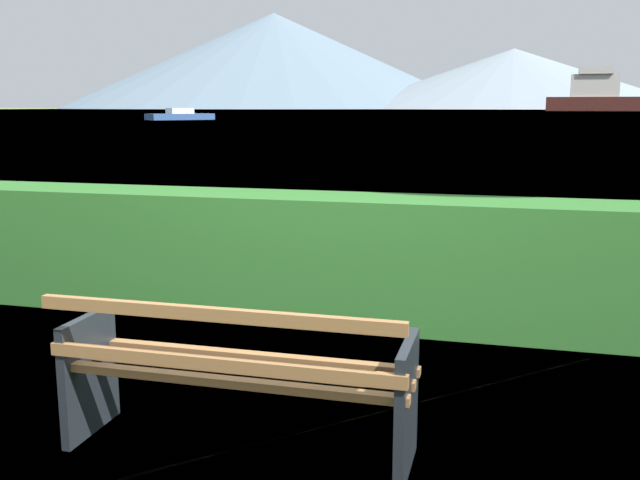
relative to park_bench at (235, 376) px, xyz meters
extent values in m
plane|color=olive|center=(0.00, 0.06, -0.43)|extent=(1400.00, 1400.00, 0.00)
plane|color=slate|center=(0.00, 307.22, -0.43)|extent=(620.00, 620.00, 0.00)
cube|color=olive|center=(0.00, -0.13, 0.02)|extent=(1.86, 0.07, 0.04)
cube|color=olive|center=(0.00, 0.06, 0.02)|extent=(1.86, 0.07, 0.04)
cube|color=olive|center=(0.00, 0.25, 0.02)|extent=(1.86, 0.07, 0.04)
cube|color=olive|center=(0.00, -0.20, 0.14)|extent=(1.86, 0.05, 0.06)
cube|color=olive|center=(0.00, -0.25, 0.40)|extent=(1.86, 0.05, 0.06)
cube|color=#1E2328|center=(-0.89, 0.04, -0.09)|extent=(0.05, 0.51, 0.68)
cube|color=#1E2328|center=(0.89, 0.04, -0.09)|extent=(0.05, 0.51, 0.68)
cube|color=#2D6B28|center=(0.00, 2.51, 0.10)|extent=(8.20, 0.72, 1.07)
cube|color=silver|center=(31.00, 294.34, 9.05)|extent=(18.09, 14.23, 8.43)
cube|color=silver|center=(31.00, 294.34, 14.58)|extent=(13.00, 15.37, 2.63)
cube|color=#335693|center=(-41.79, 86.01, -0.02)|extent=(7.85, 8.84, 0.83)
cube|color=silver|center=(-41.79, 86.01, 0.77)|extent=(3.62, 3.81, 0.74)
cone|color=slate|center=(-188.99, 567.16, 37.46)|extent=(338.00, 338.00, 75.79)
cone|color=gray|center=(0.00, 537.76, 20.62)|extent=(247.52, 247.52, 42.10)
camera|label=1|loc=(1.33, -3.29, 1.38)|focal=40.26mm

